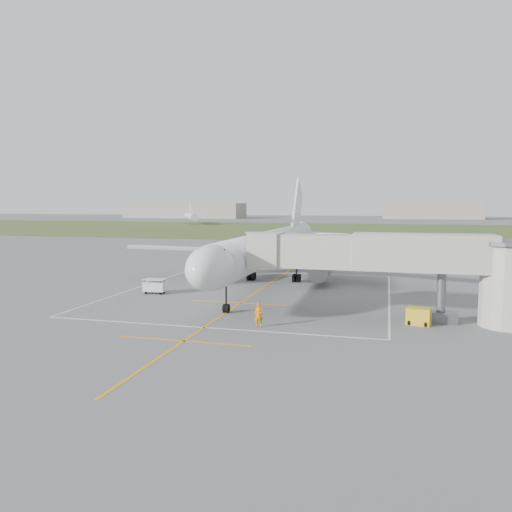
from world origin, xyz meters
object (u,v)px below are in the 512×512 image
(gpu_unit, at_px, (419,316))
(airliner, at_px, (267,249))
(ramp_worker_wing, at_px, (229,276))
(ramp_worker_nose, at_px, (259,315))
(baggage_cart, at_px, (155,286))
(jet_bridge, at_px, (413,264))

(gpu_unit, bearing_deg, airliner, 149.93)
(airliner, height_order, ramp_worker_wing, airliner)
(ramp_worker_nose, relative_size, ramp_worker_wing, 1.16)
(baggage_cart, relative_size, ramp_worker_nose, 1.21)
(baggage_cart, bearing_deg, ramp_worker_wing, 56.31)
(airliner, relative_size, ramp_worker_wing, 27.65)
(jet_bridge, relative_size, gpu_unit, 11.37)
(ramp_worker_nose, bearing_deg, airliner, 100.01)
(jet_bridge, height_order, gpu_unit, jet_bridge)
(gpu_unit, height_order, ramp_worker_wing, ramp_worker_wing)
(jet_bridge, xyz_separation_m, baggage_cart, (-26.13, 6.09, -3.93))
(gpu_unit, relative_size, ramp_worker_wing, 1.22)
(jet_bridge, distance_m, ramp_worker_wing, 26.13)
(ramp_worker_wing, bearing_deg, jet_bridge, -176.96)
(gpu_unit, bearing_deg, ramp_worker_nose, -148.16)
(gpu_unit, xyz_separation_m, ramp_worker_nose, (-12.15, -4.01, 0.30))
(baggage_cart, relative_size, ramp_worker_wing, 1.40)
(jet_bridge, distance_m, baggage_cart, 27.11)
(airliner, distance_m, ramp_worker_wing, 6.28)
(ramp_worker_wing, bearing_deg, baggage_cart, 99.48)
(baggage_cart, xyz_separation_m, ramp_worker_wing, (5.34, 9.25, 0.03))
(gpu_unit, relative_size, baggage_cart, 0.87)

